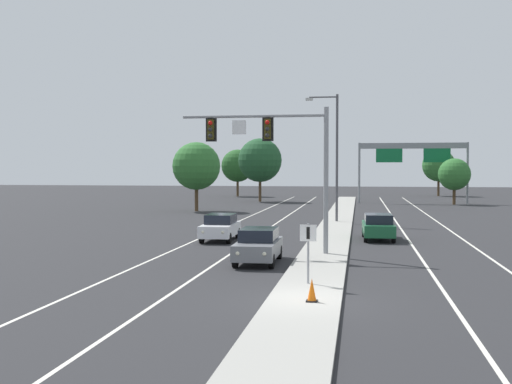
% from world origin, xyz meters
% --- Properties ---
extents(ground_plane, '(260.00, 260.00, 0.00)m').
position_xyz_m(ground_plane, '(0.00, 0.00, 0.00)').
color(ground_plane, '#28282B').
extents(median_island, '(2.40, 110.00, 0.15)m').
position_xyz_m(median_island, '(0.00, 18.00, 0.07)').
color(median_island, '#9E9B93').
rests_on(median_island, ground).
extents(lane_stripe_oncoming_center, '(0.14, 100.00, 0.01)m').
position_xyz_m(lane_stripe_oncoming_center, '(-4.70, 25.00, 0.00)').
color(lane_stripe_oncoming_center, silver).
rests_on(lane_stripe_oncoming_center, ground).
extents(lane_stripe_receding_center, '(0.14, 100.00, 0.01)m').
position_xyz_m(lane_stripe_receding_center, '(4.70, 25.00, 0.00)').
color(lane_stripe_receding_center, silver).
rests_on(lane_stripe_receding_center, ground).
extents(edge_stripe_left, '(0.14, 100.00, 0.01)m').
position_xyz_m(edge_stripe_left, '(-8.00, 25.00, 0.00)').
color(edge_stripe_left, silver).
rests_on(edge_stripe_left, ground).
extents(edge_stripe_right, '(0.14, 100.00, 0.01)m').
position_xyz_m(edge_stripe_right, '(8.00, 25.00, 0.00)').
color(edge_stripe_right, silver).
rests_on(edge_stripe_right, ground).
extents(overhead_signal_mast, '(7.35, 0.44, 7.20)m').
position_xyz_m(overhead_signal_mast, '(-2.23, 10.87, 5.33)').
color(overhead_signal_mast, gray).
rests_on(overhead_signal_mast, median_island).
extents(median_sign_post, '(0.60, 0.10, 2.20)m').
position_xyz_m(median_sign_post, '(-0.09, 2.55, 1.59)').
color(median_sign_post, gray).
rests_on(median_sign_post, median_island).
extents(street_lamp_median, '(2.58, 0.28, 10.00)m').
position_xyz_m(street_lamp_median, '(-0.25, 29.96, 5.79)').
color(street_lamp_median, '#4C4C51').
rests_on(street_lamp_median, median_island).
extents(car_oncoming_grey, '(1.87, 4.49, 1.58)m').
position_xyz_m(car_oncoming_grey, '(-2.83, 8.22, 0.82)').
color(car_oncoming_grey, slate).
rests_on(car_oncoming_grey, ground).
extents(car_oncoming_white, '(1.90, 4.50, 1.58)m').
position_xyz_m(car_oncoming_white, '(-6.51, 16.74, 0.82)').
color(car_oncoming_white, silver).
rests_on(car_oncoming_white, ground).
extents(car_receding_green, '(1.93, 4.51, 1.58)m').
position_xyz_m(car_receding_green, '(2.88, 18.58, 0.82)').
color(car_receding_green, '#195633').
rests_on(car_receding_green, ground).
extents(traffic_cone_median_nose, '(0.36, 0.36, 0.74)m').
position_xyz_m(traffic_cone_median_nose, '(0.28, -0.56, 0.51)').
color(traffic_cone_median_nose, black).
rests_on(traffic_cone_median_nose, median_island).
extents(highway_sign_gantry, '(13.28, 0.42, 7.50)m').
position_xyz_m(highway_sign_gantry, '(8.20, 59.70, 6.16)').
color(highway_sign_gantry, gray).
rests_on(highway_sign_gantry, ground).
extents(tree_far_left_a, '(4.98, 4.98, 7.20)m').
position_xyz_m(tree_far_left_a, '(-16.69, 74.85, 4.70)').
color(tree_far_left_a, '#4C3823').
rests_on(tree_far_left_a, ground).
extents(tree_far_left_c, '(4.82, 4.82, 6.97)m').
position_xyz_m(tree_far_left_c, '(-14.47, 41.51, 4.55)').
color(tree_far_left_c, '#4C3823').
rests_on(tree_far_left_c, ground).
extents(tree_far_left_b, '(5.67, 5.67, 8.20)m').
position_xyz_m(tree_far_left_b, '(-10.98, 60.59, 5.36)').
color(tree_far_left_b, '#4C3823').
rests_on(tree_far_left_b, ground).
extents(tree_far_right_a, '(3.81, 3.81, 5.51)m').
position_xyz_m(tree_far_right_a, '(12.88, 57.75, 3.60)').
color(tree_far_right_a, '#4C3823').
rests_on(tree_far_right_a, ground).
extents(tree_far_right_b, '(5.04, 5.04, 7.30)m').
position_xyz_m(tree_far_right_b, '(13.86, 81.22, 4.77)').
color(tree_far_right_b, '#4C3823').
rests_on(tree_far_right_b, ground).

